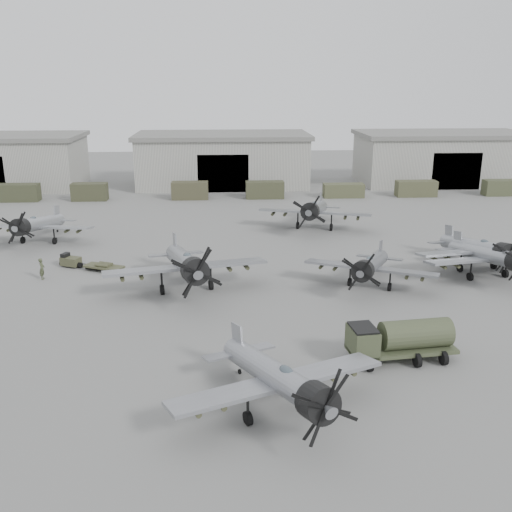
# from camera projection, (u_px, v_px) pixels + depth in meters

# --- Properties ---
(ground) EXTENTS (220.00, 220.00, 0.00)m
(ground) POSITION_uv_depth(u_px,v_px,m) (228.00, 345.00, 38.96)
(ground) COLOR slate
(ground) RESTS_ON ground
(hangar_center) EXTENTS (29.00, 14.80, 8.70)m
(hangar_center) POSITION_uv_depth(u_px,v_px,m) (223.00, 159.00, 96.71)
(hangar_center) COLOR #B5B5A9
(hangar_center) RESTS_ON ground
(hangar_right) EXTENTS (29.00, 14.80, 8.70)m
(hangar_right) POSITION_uv_depth(u_px,v_px,m) (442.00, 157.00, 98.92)
(hangar_right) COLOR #B5B5A9
(hangar_right) RESTS_ON ground
(support_truck_1) EXTENTS (5.99, 2.20, 2.57)m
(support_truck_1) POSITION_uv_depth(u_px,v_px,m) (19.00, 193.00, 84.47)
(support_truck_1) COLOR #363A26
(support_truck_1) RESTS_ON ground
(support_truck_2) EXTENTS (5.20, 2.20, 2.58)m
(support_truck_2) POSITION_uv_depth(u_px,v_px,m) (90.00, 192.00, 85.07)
(support_truck_2) COLOR #383925
(support_truck_2) RESTS_ON ground
(support_truck_3) EXTENTS (5.48, 2.20, 2.63)m
(support_truck_3) POSITION_uv_depth(u_px,v_px,m) (190.00, 190.00, 85.93)
(support_truck_3) COLOR #3F3E29
(support_truck_3) RESTS_ON ground
(support_truck_4) EXTENTS (5.77, 2.20, 2.57)m
(support_truck_4) POSITION_uv_depth(u_px,v_px,m) (265.00, 190.00, 86.60)
(support_truck_4) COLOR #3B3D28
(support_truck_4) RESTS_ON ground
(support_truck_5) EXTENTS (6.18, 2.20, 2.09)m
(support_truck_5) POSITION_uv_depth(u_px,v_px,m) (343.00, 190.00, 87.37)
(support_truck_5) COLOR #474A30
(support_truck_5) RESTS_ON ground
(support_truck_6) EXTENTS (6.18, 2.20, 2.43)m
(support_truck_6) POSITION_uv_depth(u_px,v_px,m) (416.00, 189.00, 87.98)
(support_truck_6) COLOR #45472E
(support_truck_6) RESTS_ON ground
(support_truck_7) EXTENTS (5.34, 2.20, 2.40)m
(support_truck_7) POSITION_uv_depth(u_px,v_px,m) (501.00, 188.00, 88.76)
(support_truck_7) COLOR #40452D
(support_truck_7) RESTS_ON ground
(aircraft_near_1) EXTENTS (12.06, 10.91, 4.91)m
(aircraft_near_1) POSITION_uv_depth(u_px,v_px,m) (280.00, 380.00, 30.05)
(aircraft_near_1) COLOR #92949A
(aircraft_near_1) RESTS_ON ground
(aircraft_mid_1) EXTENTS (14.02, 12.62, 5.57)m
(aircraft_mid_1) POSITION_uv_depth(u_px,v_px,m) (186.00, 264.00, 47.86)
(aircraft_mid_1) COLOR gray
(aircraft_mid_1) RESTS_ON ground
(aircraft_mid_2) EXTENTS (11.18, 10.14, 4.59)m
(aircraft_mid_2) POSITION_uv_depth(u_px,v_px,m) (370.00, 266.00, 48.87)
(aircraft_mid_2) COLOR gray
(aircraft_mid_2) RESTS_ON ground
(aircraft_mid_3) EXTENTS (12.08, 10.87, 4.80)m
(aircraft_mid_3) POSITION_uv_depth(u_px,v_px,m) (491.00, 256.00, 51.14)
(aircraft_mid_3) COLOR #92959A
(aircraft_mid_3) RESTS_ON ground
(aircraft_far_0) EXTENTS (12.16, 10.94, 4.83)m
(aircraft_far_0) POSITION_uv_depth(u_px,v_px,m) (36.00, 225.00, 62.22)
(aircraft_far_0) COLOR #9EA1A6
(aircraft_far_0) RESTS_ON ground
(aircraft_far_1) EXTENTS (13.48, 12.14, 5.39)m
(aircraft_far_1) POSITION_uv_depth(u_px,v_px,m) (315.00, 210.00, 68.00)
(aircraft_far_1) COLOR gray
(aircraft_far_1) RESTS_ON ground
(aircraft_extra_561) EXTENTS (12.08, 10.87, 4.80)m
(aircraft_extra_561) POSITION_uv_depth(u_px,v_px,m) (480.00, 248.00, 53.48)
(aircraft_extra_561) COLOR #92959A
(aircraft_extra_561) RESTS_ON ground
(fuel_tanker) EXTENTS (7.15, 3.73, 2.68)m
(fuel_tanker) POSITION_uv_depth(u_px,v_px,m) (401.00, 338.00, 36.52)
(fuel_tanker) COLOR #3E452D
(fuel_tanker) RESTS_ON ground
(tug_trailer) EXTENTS (6.54, 3.87, 1.33)m
(tug_trailer) POSITION_uv_depth(u_px,v_px,m) (83.00, 263.00, 54.60)
(tug_trailer) COLOR #41432B
(tug_trailer) RESTS_ON ground
(ground_crew) EXTENTS (0.52, 0.75, 1.98)m
(ground_crew) POSITION_uv_depth(u_px,v_px,m) (42.00, 269.00, 51.51)
(ground_crew) COLOR #40482F
(ground_crew) RESTS_ON ground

